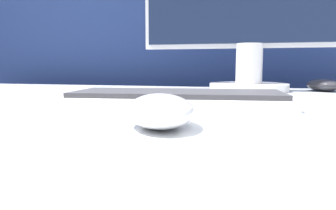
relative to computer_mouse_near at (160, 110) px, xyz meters
The scene contains 5 objects.
partition_panel 0.83m from the computer_mouse_near, 85.62° to the left, with size 5.00×0.03×1.37m.
computer_mouse_near is the anchor object (origin of this frame).
keyboard 0.20m from the computer_mouse_near, 97.05° to the left, with size 0.38×0.18×0.02m.
monitor 0.60m from the computer_mouse_near, 80.71° to the left, with size 0.57×0.20×0.44m.
computer_mouse_far 0.65m from the computer_mouse_near, 64.42° to the left, with size 0.11×0.13×0.03m.
Camera 1 is at (0.03, -0.47, 0.84)m, focal length 35.00 mm.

